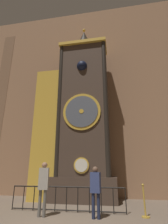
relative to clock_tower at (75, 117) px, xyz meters
name	(u,v)px	position (x,y,z in m)	size (l,w,h in m)	color
cathedral_back_wall	(87,90)	(0.51, 1.37, 2.31)	(24.00, 0.32, 13.47)	#936B4C
clock_tower	(75,117)	(0.00, 0.00, 0.00)	(4.55, 1.77, 10.72)	#423328
railing_fence	(66,198)	(0.21, -2.21, -3.92)	(4.58, 0.05, 0.91)	black
visitor_near	(43,183)	(-0.43, -3.07, -3.33)	(0.38, 0.29, 1.82)	#58554F
visitor_far	(96,186)	(1.46, -2.99, -3.42)	(0.37, 0.27, 1.66)	#1B213A
stanchion_post	(145,206)	(3.10, -2.49, -4.07)	(0.28, 0.28, 1.07)	#B28E33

